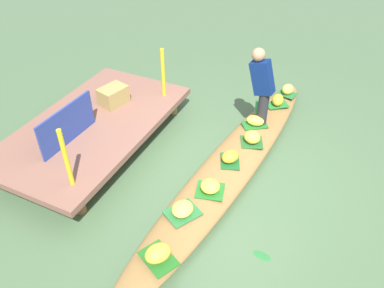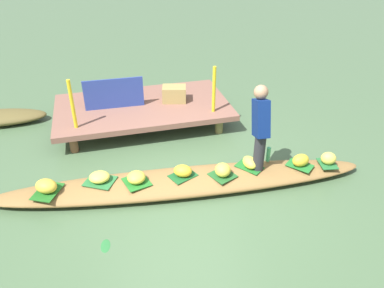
{
  "view_description": "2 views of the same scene",
  "coord_description": "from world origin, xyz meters",
  "px_view_note": "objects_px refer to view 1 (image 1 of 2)",
  "views": [
    {
      "loc": [
        -3.98,
        -1.32,
        3.8
      ],
      "look_at": [
        0.05,
        0.62,
        0.29
      ],
      "focal_mm": 36.2,
      "sensor_mm": 36.0,
      "label": 1
    },
    {
      "loc": [
        -1.0,
        -4.32,
        3.41
      ],
      "look_at": [
        0.24,
        0.4,
        0.48
      ],
      "focal_mm": 35.56,
      "sensor_mm": 36.0,
      "label": 2
    }
  ],
  "objects_px": {
    "banana_bunch_1": "(278,100)",
    "banana_bunch_5": "(210,186)",
    "banana_bunch_3": "(230,156)",
    "water_bottle": "(257,107)",
    "banana_bunch_0": "(182,209)",
    "banana_bunch_7": "(158,253)",
    "produce_crate": "(113,96)",
    "vendor_boat": "(229,167)",
    "banana_bunch_4": "(288,89)",
    "market_banner": "(67,125)",
    "banana_bunch_2": "(255,121)",
    "banana_bunch_6": "(252,137)",
    "vendor_person": "(262,83)"
  },
  "relations": [
    {
      "from": "banana_bunch_1",
      "to": "banana_bunch_3",
      "type": "bearing_deg",
      "value": 173.75
    },
    {
      "from": "vendor_boat",
      "to": "banana_bunch_0",
      "type": "bearing_deg",
      "value": 177.05
    },
    {
      "from": "banana_bunch_3",
      "to": "water_bottle",
      "type": "xyz_separation_m",
      "value": [
        1.34,
        0.05,
        0.03
      ]
    },
    {
      "from": "banana_bunch_0",
      "to": "banana_bunch_2",
      "type": "height_order",
      "value": "banana_bunch_2"
    },
    {
      "from": "banana_bunch_1",
      "to": "banana_bunch_4",
      "type": "distance_m",
      "value": 0.43
    },
    {
      "from": "banana_bunch_5",
      "to": "banana_bunch_6",
      "type": "relative_size",
      "value": 1.03
    },
    {
      "from": "banana_bunch_4",
      "to": "banana_bunch_1",
      "type": "bearing_deg",
      "value": 171.7
    },
    {
      "from": "vendor_person",
      "to": "banana_bunch_7",
      "type": "bearing_deg",
      "value": 177.09
    },
    {
      "from": "banana_bunch_5",
      "to": "water_bottle",
      "type": "xyz_separation_m",
      "value": [
        2.0,
        0.03,
        0.03
      ]
    },
    {
      "from": "vendor_boat",
      "to": "banana_bunch_1",
      "type": "xyz_separation_m",
      "value": [
        1.75,
        -0.19,
        0.21
      ]
    },
    {
      "from": "banana_bunch_0",
      "to": "banana_bunch_5",
      "type": "xyz_separation_m",
      "value": [
        0.5,
        -0.15,
        0.01
      ]
    },
    {
      "from": "banana_bunch_0",
      "to": "banana_bunch_4",
      "type": "bearing_deg",
      "value": -7.25
    },
    {
      "from": "water_bottle",
      "to": "banana_bunch_3",
      "type": "bearing_deg",
      "value": -177.81
    },
    {
      "from": "banana_bunch_1",
      "to": "vendor_person",
      "type": "height_order",
      "value": "vendor_person"
    },
    {
      "from": "banana_bunch_1",
      "to": "banana_bunch_5",
      "type": "distance_m",
      "value": 2.42
    },
    {
      "from": "banana_bunch_6",
      "to": "market_banner",
      "type": "relative_size",
      "value": 0.23
    },
    {
      "from": "banana_bunch_0",
      "to": "water_bottle",
      "type": "xyz_separation_m",
      "value": [
        2.49,
        -0.12,
        0.04
      ]
    },
    {
      "from": "banana_bunch_4",
      "to": "banana_bunch_7",
      "type": "relative_size",
      "value": 0.74
    },
    {
      "from": "market_banner",
      "to": "produce_crate",
      "type": "bearing_deg",
      "value": 2.3
    },
    {
      "from": "banana_bunch_7",
      "to": "water_bottle",
      "type": "distance_m",
      "value": 3.19
    },
    {
      "from": "water_bottle",
      "to": "banana_bunch_0",
      "type": "bearing_deg",
      "value": 177.27
    },
    {
      "from": "banana_bunch_3",
      "to": "market_banner",
      "type": "distance_m",
      "value": 2.33
    },
    {
      "from": "banana_bunch_3",
      "to": "banana_bunch_4",
      "type": "distance_m",
      "value": 2.19
    },
    {
      "from": "banana_bunch_0",
      "to": "produce_crate",
      "type": "bearing_deg",
      "value": 53.1
    },
    {
      "from": "banana_bunch_2",
      "to": "banana_bunch_7",
      "type": "height_order",
      "value": "banana_bunch_7"
    },
    {
      "from": "banana_bunch_5",
      "to": "banana_bunch_2",
      "type": "bearing_deg",
      "value": -1.92
    },
    {
      "from": "vendor_boat",
      "to": "banana_bunch_4",
      "type": "xyz_separation_m",
      "value": [
        2.17,
        -0.25,
        0.21
      ]
    },
    {
      "from": "banana_bunch_3",
      "to": "banana_bunch_7",
      "type": "distance_m",
      "value": 1.86
    },
    {
      "from": "banana_bunch_0",
      "to": "banana_bunch_1",
      "type": "height_order",
      "value": "banana_bunch_1"
    },
    {
      "from": "banana_bunch_7",
      "to": "vendor_person",
      "type": "distance_m",
      "value": 3.03
    },
    {
      "from": "banana_bunch_2",
      "to": "banana_bunch_5",
      "type": "bearing_deg",
      "value": 178.08
    },
    {
      "from": "vendor_boat",
      "to": "banana_bunch_5",
      "type": "bearing_deg",
      "value": -176.42
    },
    {
      "from": "vendor_boat",
      "to": "banana_bunch_5",
      "type": "distance_m",
      "value": 0.69
    },
    {
      "from": "banana_bunch_2",
      "to": "market_banner",
      "type": "bearing_deg",
      "value": 128.4
    },
    {
      "from": "banana_bunch_3",
      "to": "water_bottle",
      "type": "distance_m",
      "value": 1.34
    },
    {
      "from": "banana_bunch_1",
      "to": "banana_bunch_2",
      "type": "distance_m",
      "value": 0.76
    },
    {
      "from": "banana_bunch_4",
      "to": "produce_crate",
      "type": "bearing_deg",
      "value": 126.37
    },
    {
      "from": "banana_bunch_6",
      "to": "vendor_person",
      "type": "relative_size",
      "value": 0.2
    },
    {
      "from": "banana_bunch_0",
      "to": "produce_crate",
      "type": "distance_m",
      "value": 2.55
    },
    {
      "from": "market_banner",
      "to": "banana_bunch_3",
      "type": "bearing_deg",
      "value": -69.64
    },
    {
      "from": "market_banner",
      "to": "banana_bunch_4",
      "type": "bearing_deg",
      "value": -38.42
    },
    {
      "from": "banana_bunch_2",
      "to": "banana_bunch_7",
      "type": "bearing_deg",
      "value": 177.07
    },
    {
      "from": "banana_bunch_4",
      "to": "banana_bunch_5",
      "type": "relative_size",
      "value": 0.87
    },
    {
      "from": "banana_bunch_5",
      "to": "market_banner",
      "type": "relative_size",
      "value": 0.24
    },
    {
      "from": "banana_bunch_0",
      "to": "water_bottle",
      "type": "bearing_deg",
      "value": -2.73
    },
    {
      "from": "banana_bunch_3",
      "to": "water_bottle",
      "type": "height_order",
      "value": "water_bottle"
    },
    {
      "from": "banana_bunch_0",
      "to": "banana_bunch_7",
      "type": "xyz_separation_m",
      "value": [
        -0.7,
        -0.06,
        0.02
      ]
    },
    {
      "from": "vendor_person",
      "to": "water_bottle",
      "type": "distance_m",
      "value": 0.63
    },
    {
      "from": "vendor_person",
      "to": "banana_bunch_2",
      "type": "bearing_deg",
      "value": 177.41
    },
    {
      "from": "vendor_person",
      "to": "market_banner",
      "type": "relative_size",
      "value": 1.17
    }
  ]
}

